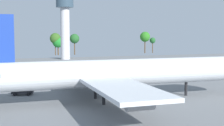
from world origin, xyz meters
name	(u,v)px	position (x,y,z in m)	size (l,w,h in m)	color
ground_plane	(112,101)	(0.00, 0.00, 0.00)	(261.75, 261.75, 0.00)	slate
cargo_airplane	(111,73)	(-0.35, 0.00, 6.26)	(65.44, 55.47, 19.12)	silver
pushback_tractor	(24,90)	(-18.62, 13.23, 1.14)	(5.55, 3.34, 2.27)	#232328
control_tower	(65,23)	(10.60, 116.73, 20.61)	(9.91, 9.91, 33.87)	silver
tree_line_backdrop	(62,40)	(15.02, 152.30, 10.18)	(152.72, 7.60, 15.90)	#51381E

